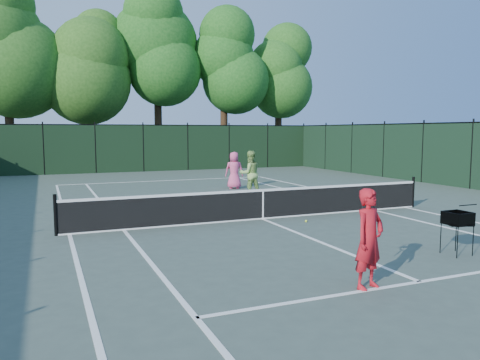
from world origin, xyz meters
name	(u,v)px	position (x,y,z in m)	size (l,w,h in m)	color
ground	(263,219)	(0.00, 0.00, 0.00)	(90.00, 90.00, 0.00)	#404E44
sideline_doubles_left	(70,234)	(-5.49, 0.00, 0.00)	(0.10, 23.77, 0.01)	white
sideline_doubles_right	(405,207)	(5.49, 0.00, 0.00)	(0.10, 23.77, 0.01)	white
sideline_singles_left	(124,230)	(-4.12, 0.00, 0.00)	(0.10, 23.77, 0.01)	white
sideline_singles_right	(373,210)	(4.12, 0.00, 0.00)	(0.10, 23.77, 0.01)	white
baseline_far	(167,181)	(0.00, 11.88, 0.00)	(10.97, 0.10, 0.01)	white
service_line_near	(420,282)	(0.00, -6.40, 0.00)	(8.23, 0.10, 0.01)	white
service_line_far	(198,193)	(0.00, 6.40, 0.00)	(8.23, 0.10, 0.01)	white
center_service_line	(263,219)	(0.00, 0.00, 0.00)	(0.10, 12.80, 0.01)	white
tennis_net	(263,203)	(0.00, 0.00, 0.48)	(11.69, 0.09, 1.06)	black
fence_far	(143,149)	(0.00, 18.00, 1.50)	(24.00, 0.05, 3.00)	black
tree_1	(5,37)	(-8.00, 22.00, 8.69)	(6.80, 6.80, 13.98)	black
tree_2	(87,57)	(-3.00, 21.80, 7.73)	(6.00, 6.00, 12.40)	black
tree_3	(157,44)	(2.00, 22.30, 9.01)	(7.00, 7.00, 14.45)	black
tree_4	(224,59)	(7.00, 21.60, 8.14)	(6.20, 6.20, 12.97)	black
tree_5	(279,69)	(12.00, 22.10, 7.71)	(5.80, 5.80, 12.23)	black
coach	(369,239)	(-1.04, -6.30, 0.85)	(0.84, 0.79, 1.69)	red
player_pink	(234,170)	(2.03, 7.27, 0.85)	(0.96, 0.79, 1.70)	#D24A7C
player_green	(250,174)	(1.68, 4.72, 0.92)	(0.91, 0.72, 1.85)	#8AB65B
ball_hopper	(458,219)	(2.07, -5.28, 0.78)	(0.62, 0.62, 0.93)	black
loose_ball_midcourt	(306,221)	(0.95, -0.94, 0.03)	(0.07, 0.07, 0.07)	#DAF632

